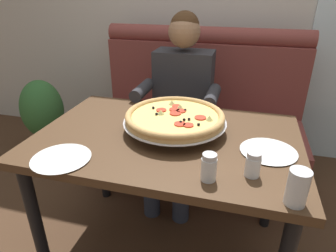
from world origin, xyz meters
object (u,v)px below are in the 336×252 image
Objects in this scene: dining_table at (167,152)px; shaker_oregano at (253,166)px; booth_bench at (196,126)px; diner_main at (180,99)px; pizza at (175,117)px; shaker_parmesan at (209,169)px; plate_near_left at (61,157)px; potted_plant at (43,115)px; drinking_glass at (297,190)px; plate_near_right at (269,150)px.

shaker_oregano is at bearing -30.08° from dining_table.
booth_bench is 0.42m from diner_main.
shaker_parmesan is (0.22, -0.37, -0.03)m from pizza.
booth_bench is 6.43× the size of plate_near_left.
booth_bench is 1.26× the size of diner_main.
pizza is 0.48m from shaker_oregano.
potted_plant is at bearing 150.10° from dining_table.
diner_main is (-0.08, 0.62, 0.05)m from dining_table.
diner_main reaches higher than pizza.
plate_near_left is at bearing 177.66° from drinking_glass.
drinking_glass is (0.54, -1.25, 0.41)m from booth_bench.
plate_near_left is at bearing -178.09° from shaker_parmesan.
drinking_glass is (0.54, -0.36, 0.15)m from dining_table.
plate_near_left reaches higher than potted_plant.
shaker_parmesan reaches higher than pizza.
dining_table is 0.49m from plate_near_right.
dining_table is at bearing -82.93° from diner_main.
pizza is 5.09× the size of shaker_oregano.
drinking_glass is at bearing -77.73° from plate_near_right.
diner_main is at bearing 97.07° from dining_table.
booth_bench reaches higher than dining_table.
potted_plant is (-1.37, 0.71, -0.44)m from pizza.
diner_main reaches higher than dining_table.
drinking_glass is (0.14, -0.13, 0.01)m from shaker_oregano.
pizza is at bearing 44.35° from plate_near_left.
shaker_oregano is 0.41× the size of plate_near_right.
pizza reaches higher than dining_table.
plate_near_left and plate_near_right have the same top height.
dining_table is 9.78× the size of drinking_glass.
potted_plant is (-1.89, 1.14, -0.42)m from drinking_glass.
shaker_oregano is 0.40× the size of plate_near_left.
booth_bench reaches higher than plate_near_right.
pizza is at bearing 67.39° from dining_table.
shaker_oregano is at bearing -37.92° from pizza.
booth_bench reaches higher than pizza.
diner_main is at bearing 129.97° from plate_near_right.
drinking_glass reaches higher than shaker_oregano.
plate_near_right is at bearing -23.95° from potted_plant.
shaker_parmesan reaches higher than plate_near_right.
shaker_oregano is (0.48, -0.86, 0.09)m from diner_main.
drinking_glass is (0.07, -0.33, 0.05)m from plate_near_right.
shaker_parmesan is at bearing 168.98° from drinking_glass.
shaker_parmesan reaches higher than dining_table.
plate_near_left is 1.52m from potted_plant.
plate_near_left is at bearing -135.65° from pizza.
shaker_parmesan reaches higher than potted_plant.
drinking_glass is (0.92, -0.04, 0.05)m from plate_near_left.
plate_near_right reaches higher than potted_plant.
shaker_parmesan is 0.35m from plate_near_right.
drinking_glass is (0.52, -0.42, -0.02)m from pizza.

